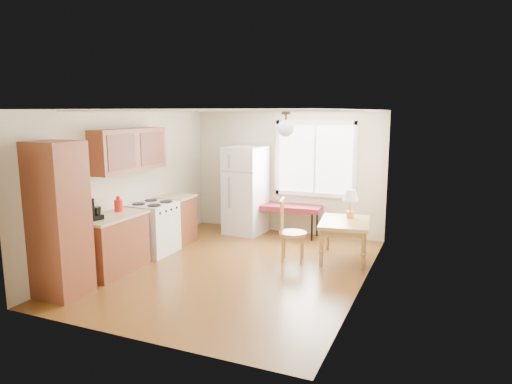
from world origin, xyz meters
The scene contains 11 objects.
room_shell centered at (0.00, 0.00, 1.25)m, with size 4.60×5.60×2.62m.
kitchen_run centered at (-1.72, -0.63, 0.84)m, with size 0.65×3.40×2.20m.
window_unit centered at (0.60, 2.47, 1.55)m, with size 1.64×0.05×1.51m.
pendant_light centered at (0.70, 0.40, 2.24)m, with size 0.26×0.26×0.40m.
refrigerator centered at (-0.74, 2.08, 0.89)m, with size 0.80×0.80×1.78m.
bench centered at (0.12, 2.22, 0.56)m, with size 1.39×0.60×0.63m.
dining_table centered at (1.50, 1.16, 0.56)m, with size 0.94×1.17×0.67m.
chair centered at (0.63, 0.73, 0.60)m, with size 0.49×0.48×1.04m.
table_lamp centered at (1.53, 1.44, 1.02)m, with size 0.28×0.28×0.49m.
coffee_maker centered at (-1.72, -1.18, 1.03)m, with size 0.23×0.27×0.34m.
kettle centered at (-1.78, -0.56, 1.00)m, with size 0.13×0.13×0.25m.
Camera 1 is at (3.02, -6.28, 2.47)m, focal length 32.00 mm.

